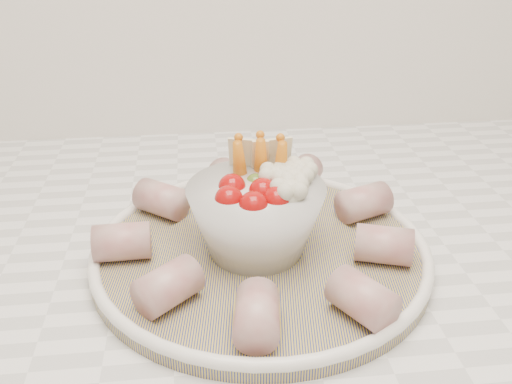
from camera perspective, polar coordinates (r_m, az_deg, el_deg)
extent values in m
cube|color=white|center=(0.64, -2.76, -5.57)|extent=(2.04, 0.62, 0.04)
cylinder|color=navy|center=(0.58, 0.47, -6.12)|extent=(0.38, 0.38, 0.01)
torus|color=white|center=(0.58, 0.47, -5.50)|extent=(0.34, 0.34, 0.01)
sphere|color=#9F0A0A|center=(0.52, -2.73, -0.77)|extent=(0.03, 0.03, 0.03)
sphere|color=#9F0A0A|center=(0.51, -0.26, -1.38)|extent=(0.03, 0.03, 0.03)
sphere|color=#9F0A0A|center=(0.52, 2.14, -0.80)|extent=(0.03, 0.03, 0.03)
sphere|color=#9F0A0A|center=(0.54, -2.41, 0.47)|extent=(0.03, 0.03, 0.03)
sphere|color=#9F0A0A|center=(0.53, 0.66, 0.03)|extent=(0.03, 0.03, 0.03)
sphere|color=#9F0A0A|center=(0.54, 2.86, 0.19)|extent=(0.03, 0.03, 0.03)
sphere|color=#4F6E24|center=(0.56, -0.06, 0.88)|extent=(0.02, 0.02, 0.02)
cone|color=#C56812|center=(0.56, -1.66, 2.50)|extent=(0.03, 0.03, 0.06)
cone|color=#C56812|center=(0.57, 0.49, 2.79)|extent=(0.02, 0.03, 0.06)
cone|color=#C56812|center=(0.56, 2.50, 2.47)|extent=(0.02, 0.03, 0.06)
sphere|color=beige|center=(0.55, 3.84, 0.79)|extent=(0.03, 0.03, 0.03)
sphere|color=beige|center=(0.52, 3.41, -0.33)|extent=(0.03, 0.03, 0.03)
sphere|color=beige|center=(0.56, 4.35, 1.66)|extent=(0.03, 0.03, 0.03)
sphere|color=beige|center=(0.55, 2.04, 1.11)|extent=(0.03, 0.03, 0.03)
cube|color=beige|center=(0.58, -0.67, 3.37)|extent=(0.04, 0.02, 0.05)
cube|color=beige|center=(0.58, 1.52, 3.40)|extent=(0.04, 0.02, 0.05)
cylinder|color=#A04949|center=(0.56, 12.65, -5.17)|extent=(0.06, 0.05, 0.04)
cylinder|color=#A04949|center=(0.63, 10.72, -1.02)|extent=(0.06, 0.05, 0.04)
cylinder|color=#A04949|center=(0.68, 4.64, 1.60)|extent=(0.06, 0.06, 0.04)
cylinder|color=#A04949|center=(0.67, -2.81, 1.17)|extent=(0.05, 0.06, 0.04)
cylinder|color=#A04949|center=(0.63, -9.41, -0.72)|extent=(0.06, 0.06, 0.04)
cylinder|color=#A04949|center=(0.57, -13.24, -4.87)|extent=(0.05, 0.04, 0.04)
cylinder|color=#A04949|center=(0.50, -8.79, -9.28)|extent=(0.06, 0.06, 0.04)
cylinder|color=#A04949|center=(0.46, 0.09, -12.22)|extent=(0.04, 0.06, 0.04)
cylinder|color=#A04949|center=(0.49, 10.61, -10.43)|extent=(0.06, 0.06, 0.04)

